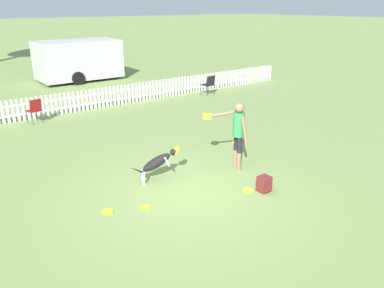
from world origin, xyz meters
The scene contains 12 objects.
ground_plane centered at (0.00, 0.00, 0.00)m, with size 240.00×240.00×0.00m, color olive.
handler_person centered at (1.72, 0.37, 1.11)m, with size 0.93×0.89×1.75m.
leaping_dog centered at (-0.24, 0.95, 0.49)m, with size 1.19×0.51×0.83m.
frisbee_near_handler centered at (1.14, -0.72, 0.01)m, with size 0.24×0.24×0.02m.
frisbee_near_dog centered at (-1.13, 0.02, 0.01)m, with size 0.24×0.24×0.02m.
frisbee_midfield centered at (3.10, 1.78, 0.01)m, with size 0.24×0.24×0.02m.
frisbee_far_scatter centered at (-1.84, 0.33, 0.01)m, with size 0.24×0.24×0.02m.
backpack_on_grass centered at (1.41, -0.95, 0.18)m, with size 0.27×0.29×0.37m.
picket_fence centered at (0.00, 8.10, 0.42)m, with size 23.16×0.04×0.83m.
folding_chair_blue_left centered at (6.45, 7.28, 0.55)m, with size 0.54×0.56×0.92m.
folding_chair_center centered at (-1.29, 7.44, 0.55)m, with size 0.53×0.54×0.90m.
equipment_trailer centered at (2.97, 14.41, 1.15)m, with size 5.13×2.57×2.16m.
Camera 1 is at (-4.42, -6.07, 4.00)m, focal length 35.00 mm.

